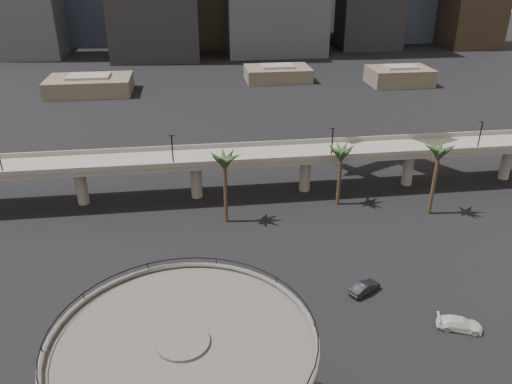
{
  "coord_description": "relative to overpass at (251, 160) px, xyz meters",
  "views": [
    {
      "loc": [
        -11.28,
        -35.39,
        44.69
      ],
      "look_at": [
        -2.71,
        28.0,
        13.49
      ],
      "focal_mm": 35.0,
      "sensor_mm": 36.0,
      "label": 1
    }
  ],
  "objects": [
    {
      "name": "car_b",
      "position": [
        12.07,
        -34.54,
        -6.51
      ],
      "size": [
        5.27,
        4.05,
        1.67
      ],
      "primitive_type": "imported",
      "rotation": [
        0.0,
        0.0,
        2.09
      ],
      "color": "black",
      "rests_on": "ground"
    },
    {
      "name": "overpass",
      "position": [
        0.0,
        0.0,
        0.0
      ],
      "size": [
        130.0,
        9.3,
        14.7
      ],
      "color": "gray",
      "rests_on": "ground"
    },
    {
      "name": "car_a",
      "position": [
        -9.28,
        -42.37,
        -6.61
      ],
      "size": [
        4.38,
        2.04,
        1.45
      ],
      "primitive_type": "imported",
      "rotation": [
        0.0,
        0.0,
        1.49
      ],
      "color": "#A84018",
      "rests_on": "ground"
    },
    {
      "name": "palm_trees",
      "position": [
        14.02,
        -10.35,
        4.09
      ],
      "size": [
        42.4,
        10.4,
        14.0
      ],
      "color": "#48321F",
      "rests_on": "ground"
    },
    {
      "name": "car_c",
      "position": [
        21.81,
        -43.63,
        -6.51
      ],
      "size": [
        6.2,
        4.19,
        1.67
      ],
      "primitive_type": "imported",
      "rotation": [
        0.0,
        0.0,
        1.22
      ],
      "color": "white",
      "rests_on": "ground"
    },
    {
      "name": "low_buildings",
      "position": [
        6.89,
        87.3,
        -4.48
      ],
      "size": [
        135.0,
        27.5,
        6.8
      ],
      "color": "brown",
      "rests_on": "ground"
    }
  ]
}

